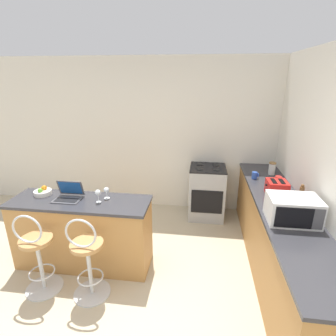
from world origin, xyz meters
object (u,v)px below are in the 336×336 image
Objects in this scene: bar_stool_far at (88,260)px; fruit_bowl at (43,192)px; laptop at (69,194)px; storage_jar at (272,168)px; mug_red at (278,180)px; stove_range at (207,192)px; mug_blue at (255,175)px; pepper_mill at (301,195)px; microwave at (293,210)px; wine_glass_tall at (98,193)px; bar_stool_near at (38,255)px; wine_glass_short at (106,191)px; toaster at (277,188)px.

bar_stool_far is 4.71× the size of fruit_bowl.
storage_jar is (2.62, 1.19, 0.04)m from laptop.
mug_red is (2.62, 0.83, -0.00)m from laptop.
bar_stool_far is 1.11× the size of stove_range.
pepper_mill is at bearing -63.87° from mug_blue.
microwave is 1.19m from mug_blue.
pepper_mill is at bearing 4.56° from laptop.
pepper_mill is at bearing 62.43° from microwave.
laptop is at bearing -175.44° from pepper_mill.
microwave is 3.09× the size of wine_glass_tall.
laptop reaches higher than wine_glass_tall.
bar_stool_near is at bearing -148.53° from mug_blue.
stove_range is at bearing 147.75° from mug_blue.
microwave is 1.88m from stove_range.
storage_jar is (0.94, -0.20, 0.54)m from stove_range.
pepper_mill is at bearing 2.79° from fruit_bowl.
fruit_bowl is at bearing -159.37° from storage_jar.
wine_glass_short is (-2.04, 0.26, -0.03)m from microwave.
microwave is 2.60× the size of storage_jar.
wine_glass_tall is 1.50× the size of mug_red.
bar_stool_near is 9.98× the size of mug_blue.
mug_red is at bearing 82.79° from microwave.
fruit_bowl is (-0.24, 0.60, 0.46)m from bar_stool_near.
mug_red is (-0.09, 0.61, -0.06)m from pepper_mill.
toaster is 1.23× the size of fruit_bowl.
mug_blue is at bearing -32.25° from stove_range.
wine_glass_short is at bearing -154.16° from mug_blue.
mug_red is (0.13, 1.02, -0.08)m from microwave.
bar_stool_near is 6.27× the size of wine_glass_tall.
pepper_mill is 0.98m from storage_jar.
stove_range is 5.65× the size of wine_glass_tall.
fruit_bowl is 3.20m from storage_jar.
microwave is (2.49, -0.20, 0.08)m from laptop.
mug_blue is (1.88, 0.91, -0.05)m from wine_glass_short.
bar_stool_near reaches higher than stove_range.
fruit_bowl is (-3.08, -0.15, -0.08)m from pepper_mill.
bar_stool_near is 0.56m from bar_stool_far.
wine_glass_short is 1.46× the size of mug_blue.
mug_red is at bearing -27.35° from mug_blue.
wine_glass_short is (-2.25, -0.15, -0.01)m from pepper_mill.
microwave is 0.47m from pepper_mill.
storage_jar is (2.75, 1.73, 0.52)m from bar_stool_near.
bar_stool_far is 9.42× the size of mug_red.
mug_red is 0.37m from storage_jar.
mug_blue is at bearing 97.62° from microwave.
stove_range is 3.62× the size of pepper_mill.
bar_stool_near is at bearing -153.67° from mug_red.
pepper_mill is 3.09m from fruit_bowl.
toaster is (2.63, 0.97, 0.52)m from bar_stool_near.
mug_blue is (2.47, 1.51, 0.47)m from bar_stool_near.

